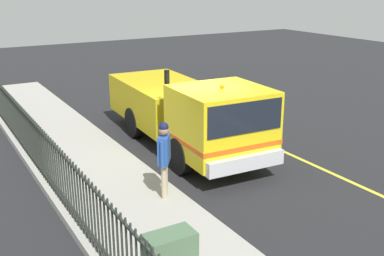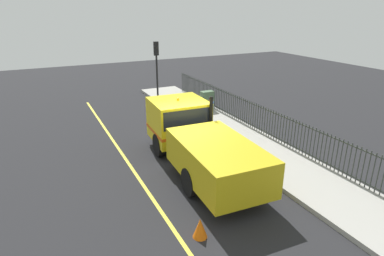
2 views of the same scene
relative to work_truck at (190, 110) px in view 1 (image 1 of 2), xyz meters
name	(u,v)px [view 1 (image 1 of 2)]	position (x,y,z in m)	size (l,w,h in m)	color
ground_plane	(193,157)	(0.20, 0.47, -1.23)	(51.86, 51.86, 0.00)	#232326
sidewalk_slab	(94,175)	(3.09, 0.47, -1.15)	(2.67, 23.57, 0.17)	#A3A099
lane_marking	(263,142)	(-2.31, 0.47, -1.23)	(0.12, 21.22, 0.01)	yellow
work_truck	(190,110)	(0.00, 0.00, 0.00)	(2.56, 7.02, 2.56)	yellow
worker_standing	(164,152)	(2.20, 2.63, 0.00)	(0.46, 0.54, 1.73)	#264C99
iron_fence	(44,155)	(4.27, 0.47, -0.38)	(0.04, 20.07, 1.35)	#2D332D
traffic_cone	(179,104)	(-1.78, -3.91, -0.94)	(0.40, 0.40, 0.57)	orange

